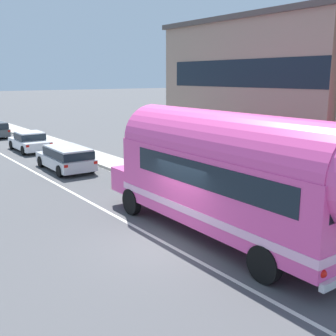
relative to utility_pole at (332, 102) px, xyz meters
name	(u,v)px	position (x,y,z in m)	size (l,w,h in m)	color
ground_plane	(167,244)	(-4.00, 2.79, -4.42)	(300.00, 300.00, 0.00)	#4C4C4F
lane_markings	(66,170)	(-2.37, 14.79, -4.42)	(3.65, 80.00, 0.01)	silver
sidewalk_slab	(128,168)	(0.53, 12.79, -4.35)	(2.01, 90.00, 0.15)	#ADA89E
utility_pole	(332,102)	(0.00, 0.00, 0.00)	(1.80, 0.24, 8.50)	brown
painted_bus	(234,172)	(-2.25, 1.69, -2.12)	(2.69, 11.16, 4.12)	#EA4C9E
car_lead	(67,157)	(-2.38, 14.55, -3.63)	(2.07, 4.49, 1.37)	silver
car_second	(30,141)	(-1.99, 22.06, -3.70)	(1.98, 4.25, 1.37)	white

